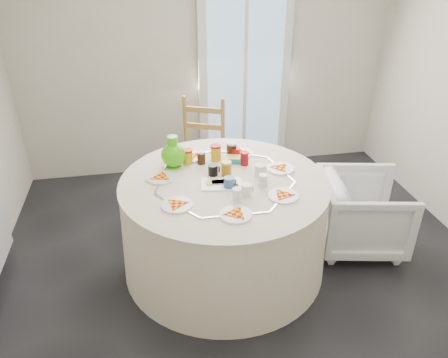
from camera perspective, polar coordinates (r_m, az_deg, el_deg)
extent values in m
plane|color=black|center=(3.60, 3.10, -12.57)|extent=(4.00, 4.00, 0.00)
cube|color=#BCB5A3|center=(4.78, -2.28, 15.87)|extent=(4.00, 0.02, 2.60)
cube|color=silver|center=(4.87, 2.66, 13.07)|extent=(1.00, 0.08, 2.10)
cylinder|color=#F7EFC1|center=(3.49, 0.00, -6.11)|extent=(1.63, 1.63, 0.82)
imported|color=silver|center=(3.88, 17.70, -3.43)|extent=(0.78, 0.81, 0.72)
cube|color=#089188|center=(3.55, 1.10, 2.21)|extent=(0.15, 0.12, 0.05)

